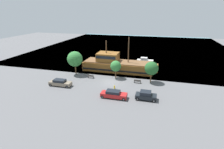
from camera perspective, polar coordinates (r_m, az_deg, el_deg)
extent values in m
plane|color=#5B5B5E|center=(40.51, -0.57, -2.55)|extent=(160.00, 160.00, 0.00)
plane|color=slate|center=(82.12, 7.74, 9.00)|extent=(80.00, 80.00, 0.00)
cube|color=brown|center=(48.04, 1.91, 2.65)|extent=(18.79, 5.51, 2.38)
cube|color=black|center=(48.14, 1.91, 2.24)|extent=(18.42, 5.59, 0.45)
cube|color=brown|center=(46.82, 13.92, 2.04)|extent=(1.40, 3.03, 1.67)
cube|color=brown|center=(47.66, 1.93, 4.15)|extent=(18.04, 5.07, 0.25)
cube|color=brown|center=(48.02, -1.35, 5.80)|extent=(5.64, 4.41, 2.20)
cube|color=black|center=(47.94, -1.35, 6.18)|extent=(5.36, 4.47, 0.79)
cylinder|color=#4C331E|center=(46.30, 5.41, 7.93)|extent=(0.28, 0.28, 6.54)
cylinder|color=#4C331E|center=(47.76, -1.91, 7.79)|extent=(0.28, 0.28, 5.56)
cube|color=#B7B2A8|center=(56.41, 10.73, 4.24)|extent=(5.08, 2.01, 1.00)
cube|color=silver|center=(56.21, 10.40, 5.11)|extent=(2.03, 1.57, 0.72)
cube|color=black|center=(56.17, 11.02, 5.06)|extent=(0.12, 1.41, 0.57)
cube|color=#B21E1E|center=(33.35, 0.61, -6.65)|extent=(4.97, 1.76, 0.74)
cube|color=black|center=(33.11, 0.36, -5.68)|extent=(2.58, 1.58, 0.49)
cylinder|color=black|center=(32.41, 3.82, -8.14)|extent=(0.60, 0.22, 0.60)
cylinder|color=gray|center=(32.41, 3.82, -8.14)|extent=(0.23, 0.25, 0.23)
cylinder|color=black|center=(33.78, 4.35, -6.90)|extent=(0.60, 0.22, 0.60)
cylinder|color=gray|center=(33.78, 4.35, -6.90)|extent=(0.23, 0.25, 0.23)
cylinder|color=black|center=(33.32, -3.20, -7.27)|extent=(0.60, 0.22, 0.60)
cylinder|color=gray|center=(33.32, -3.20, -7.27)|extent=(0.23, 0.25, 0.23)
cylinder|color=black|center=(34.67, -2.39, -6.12)|extent=(0.60, 0.22, 0.60)
cylinder|color=gray|center=(34.67, -2.39, -6.12)|extent=(0.23, 0.25, 0.23)
cube|color=black|center=(33.35, 11.03, -7.01)|extent=(3.87, 1.85, 0.74)
cube|color=black|center=(33.05, 10.91, -5.93)|extent=(2.01, 1.66, 0.63)
cylinder|color=black|center=(32.71, 13.48, -8.35)|extent=(0.66, 0.22, 0.66)
cylinder|color=gray|center=(32.71, 13.48, -8.35)|extent=(0.25, 0.25, 0.25)
cylinder|color=black|center=(34.20, 13.59, -7.05)|extent=(0.66, 0.22, 0.66)
cylinder|color=gray|center=(34.20, 13.59, -7.05)|extent=(0.25, 0.25, 0.25)
cylinder|color=black|center=(32.84, 8.30, -7.86)|extent=(0.66, 0.22, 0.66)
cylinder|color=gray|center=(32.84, 8.30, -7.86)|extent=(0.25, 0.25, 0.25)
cylinder|color=black|center=(34.32, 8.65, -6.59)|extent=(0.66, 0.22, 0.66)
cylinder|color=gray|center=(34.32, 8.65, -6.59)|extent=(0.25, 0.25, 0.25)
cube|color=#7F705B|center=(40.06, -16.50, -2.76)|extent=(4.94, 1.71, 0.73)
cube|color=black|center=(39.91, -16.77, -1.92)|extent=(2.57, 1.54, 0.50)
cylinder|color=black|center=(38.59, -14.45, -3.91)|extent=(0.64, 0.22, 0.64)
cylinder|color=gray|center=(38.59, -14.45, -3.91)|extent=(0.24, 0.25, 0.24)
cylinder|color=black|center=(39.81, -13.40, -3.05)|extent=(0.64, 0.22, 0.64)
cylinder|color=gray|center=(39.81, -13.40, -3.05)|extent=(0.24, 0.25, 0.24)
cylinder|color=black|center=(40.64, -19.46, -3.20)|extent=(0.64, 0.22, 0.64)
cylinder|color=gray|center=(40.64, -19.46, -3.20)|extent=(0.24, 0.25, 0.24)
cylinder|color=black|center=(41.80, -18.31, -2.41)|extent=(0.64, 0.22, 0.64)
cylinder|color=gray|center=(41.80, -18.31, -2.41)|extent=(0.24, 0.25, 0.24)
cylinder|color=yellow|center=(37.18, 0.80, -4.24)|extent=(0.22, 0.22, 0.56)
sphere|color=yellow|center=(37.04, 0.80, -3.73)|extent=(0.25, 0.25, 0.25)
cylinder|color=yellow|center=(37.21, 0.56, -4.17)|extent=(0.10, 0.09, 0.09)
cylinder|color=yellow|center=(37.14, 1.04, -4.22)|extent=(0.10, 0.09, 0.09)
cube|color=#4C4742|center=(43.27, -6.94, -0.58)|extent=(1.57, 0.45, 0.05)
cube|color=#4C4742|center=(43.02, -7.05, -0.39)|extent=(1.57, 0.06, 0.40)
cube|color=#2D2D2D|center=(43.61, -7.82, -0.77)|extent=(0.12, 0.36, 0.40)
cube|color=#2D2D2D|center=(43.10, -6.03, -0.95)|extent=(0.12, 0.36, 0.40)
cube|color=#4C4742|center=(40.43, 8.32, -2.17)|extent=(1.56, 0.45, 0.05)
cube|color=#4C4742|center=(40.16, 8.31, -1.97)|extent=(1.56, 0.06, 0.40)
cube|color=#2D2D2D|center=(40.59, 7.30, -2.37)|extent=(0.12, 0.36, 0.40)
cube|color=#2D2D2D|center=(40.45, 9.32, -2.56)|extent=(0.12, 0.36, 0.40)
cylinder|color=brown|center=(46.23, -11.76, 1.55)|extent=(0.24, 0.24, 2.43)
sphere|color=#337A38|center=(45.42, -12.02, 4.98)|extent=(3.88, 3.88, 3.88)
cylinder|color=brown|center=(42.87, 1.20, 0.12)|extent=(0.24, 0.24, 1.90)
sphere|color=#337A38|center=(42.21, 1.22, 2.76)|extent=(2.64, 2.64, 2.64)
cylinder|color=brown|center=(41.27, 12.52, -1.10)|extent=(0.24, 0.24, 2.03)
sphere|color=#235B28|center=(40.50, 12.77, 1.98)|extent=(3.10, 3.10, 3.10)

